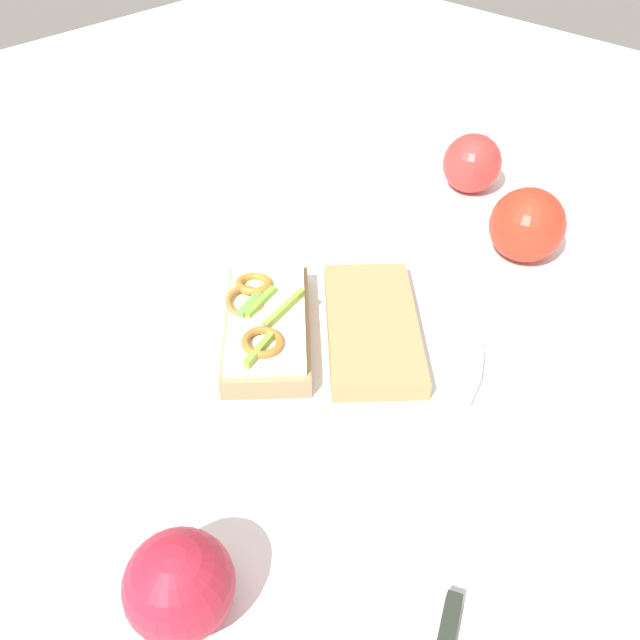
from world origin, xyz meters
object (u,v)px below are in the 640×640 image
Objects in this scene: apple_0 at (179,585)px; knife at (451,613)px; bread_slice_side at (372,326)px; apple_1 at (472,163)px; sandwich at (267,324)px; apple_2 at (527,225)px; plate at (320,339)px.

apple_0 reaches higher than knife.
apple_0 is (0.29, 0.08, 0.02)m from bread_slice_side.
apple_0 is 0.97× the size of apple_1.
sandwich is at bearing 47.23° from knife.
bread_slice_side reaches higher than knife.
bread_slice_side is at bearing 17.21° from apple_1.
bread_slice_side is at bearing -164.37° from apple_0.
apple_1 reaches higher than apple_0.
apple_1 is 0.57m from knife.
apple_1 is at bearing -122.89° from apple_2.
sandwich is 0.10m from bread_slice_side.
apple_2 is at bearing 57.11° from apple_1.
knife is at bearing -173.80° from bread_slice_side.
bread_slice_side is 2.32× the size of apple_1.
plate is 0.35m from apple_1.
apple_2 reaches higher than apple_0.
bread_slice_side is (-0.04, 0.04, 0.01)m from plate.
plate is at bearing -155.32° from apple_0.
sandwich reaches higher than plate.
apple_2 reaches higher than knife.
bread_slice_side is at bearing 136.10° from plate.
apple_0 reaches higher than plate.
apple_0 is at bearing 16.45° from apple_1.
bread_slice_side is 1.57× the size of knife.
plate is 1.84× the size of sandwich.
plate is 0.27m from apple_2.
apple_1 reaches higher than sandwich.
knife is (0.17, 0.21, -0.01)m from bread_slice_side.
sandwich is at bearing -18.71° from apple_2.
apple_0 is 0.62m from apple_1.
sandwich is 0.32m from apple_2.
plate is 0.06m from sandwich.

